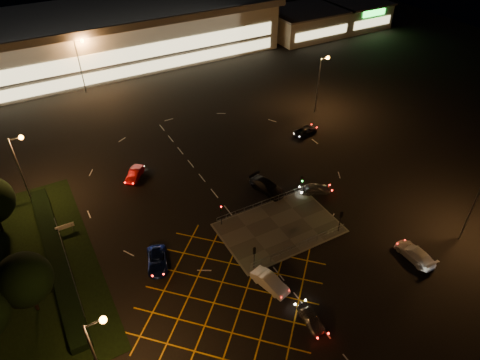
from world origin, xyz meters
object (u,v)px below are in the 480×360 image
car_queue_white (270,282)px  car_far_dkgrey (267,186)px  car_right_silver (316,189)px  car_east_grey (306,131)px  car_circ_red (135,174)px  signal_ne (302,181)px  car_approach_white (415,254)px  signal_sw (254,254)px  signal_se (341,217)px  car_near_silver (311,319)px  car_left_blue (157,261)px  signal_nw (221,211)px

car_queue_white → car_far_dkgrey: car_far_dkgrey is taller
car_right_silver → car_east_grey: (7.89, 13.18, -0.07)m
car_right_silver → car_circ_red: (-20.50, 15.13, -0.00)m
signal_ne → car_far_dkgrey: bearing=138.9°
car_circ_red → car_approach_white: (23.17, -30.19, 0.05)m
car_approach_white → signal_sw: bearing=-24.4°
signal_se → car_near_silver: 13.84m
car_far_dkgrey → car_right_silver: (5.60, -3.53, -0.10)m
car_right_silver → car_near_silver: bearing=165.4°
signal_sw → car_circ_red: signal_sw is taller
signal_sw → car_left_blue: (-9.23, 5.69, -1.71)m
car_east_grey → car_queue_white: bearing=125.4°
signal_se → car_right_silver: 7.95m
signal_sw → car_left_blue: bearing=-31.7°
signal_nw → signal_ne: (12.00, 0.00, 0.00)m
car_near_silver → car_right_silver: (12.76, 16.19, 0.07)m
signal_ne → car_approach_white: 16.39m
car_queue_white → car_right_silver: size_ratio=1.11×
car_left_blue → signal_sw: bearing=-14.0°
car_near_silver → car_east_grey: car_near_silver is taller
signal_se → car_far_dkgrey: signal_se is taller
car_near_silver → car_circ_red: 32.26m
car_circ_red → car_left_blue: bearing=-60.2°
car_near_silver → car_approach_white: (15.43, 1.12, 0.11)m
car_east_grey → signal_sw: bearing=121.2°
signal_nw → signal_ne: bearing=0.0°
car_circ_red → car_queue_white: bearing=-36.2°
car_far_dkgrey → car_approach_white: size_ratio=1.08×
signal_nw → car_queue_white: 11.11m
signal_sw → car_left_blue: size_ratio=0.67×
car_near_silver → car_queue_white: (-1.20, 5.71, 0.12)m
car_near_silver → car_east_grey: bearing=60.0°
signal_sw → signal_nw: same height
signal_sw → car_approach_white: bearing=155.7°
car_far_dkgrey → signal_nw: bearing=-174.8°
signal_ne → car_east_grey: 16.26m
signal_se → car_right_silver: bearing=-106.1°
car_near_silver → car_approach_white: bearing=9.2°
signal_nw → car_near_silver: signal_nw is taller
car_left_blue → car_near_silver: bearing=-36.0°
car_far_dkgrey → car_right_silver: size_ratio=1.35×
car_left_blue → signal_ne: bearing=23.8°
car_near_silver → car_approach_white: car_approach_white is taller
signal_ne → car_approach_white: bearing=-72.8°
signal_nw → car_far_dkgrey: size_ratio=0.58×
car_right_silver → signal_ne: bearing=100.0°
car_left_blue → car_right_silver: bearing=22.0°
signal_ne → car_near_silver: (-10.61, -16.71, -1.75)m
car_circ_red → signal_se: bearing=-11.5°
signal_se → car_circ_red: signal_se is taller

